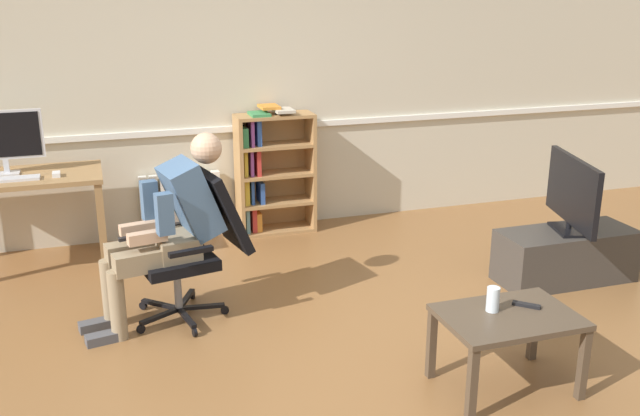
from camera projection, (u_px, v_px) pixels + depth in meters
The scene contains 15 objects.
ground_plane at pixel (341, 367), 4.12m from camera, with size 18.00×18.00×0.00m, color brown.
back_wall at pixel (239, 78), 6.11m from camera, with size 12.00×0.13×2.70m.
computer_desk at pixel (18, 189), 5.34m from camera, with size 1.23×0.66×0.76m.
imac_monitor at pixel (2, 137), 5.27m from camera, with size 0.58×0.14×0.48m.
keyboard at pixel (11, 179), 5.17m from camera, with size 0.40×0.12×0.02m, color silver.
computer_mouse at pixel (56, 174), 5.28m from camera, with size 0.06×0.10×0.03m, color white.
bookshelf at pixel (269, 172), 6.23m from camera, with size 0.68×0.29×1.13m.
radiator at pixel (181, 205), 6.17m from camera, with size 0.69×0.08×0.57m.
office_chair at pixel (197, 240), 4.64m from camera, with size 0.80×0.63×0.97m.
person_seated at pixel (168, 226), 4.52m from camera, with size 0.98×0.49×1.23m.
tv_stand at pixel (565, 255), 5.28m from camera, with size 1.02×0.42×0.39m.
tv_screen at pixel (573, 193), 5.13m from camera, with size 0.27×0.82×0.55m.
coffee_table at pixel (508, 325), 3.80m from camera, with size 0.72×0.51×0.44m.
drinking_glass at pixel (493, 299), 3.81m from camera, with size 0.07×0.07×0.14m, color silver.
spare_remote at pixel (526, 305), 3.87m from camera, with size 0.04×0.15×0.02m, color black.
Camera 1 is at (-1.24, -3.43, 2.13)m, focal length 39.88 mm.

